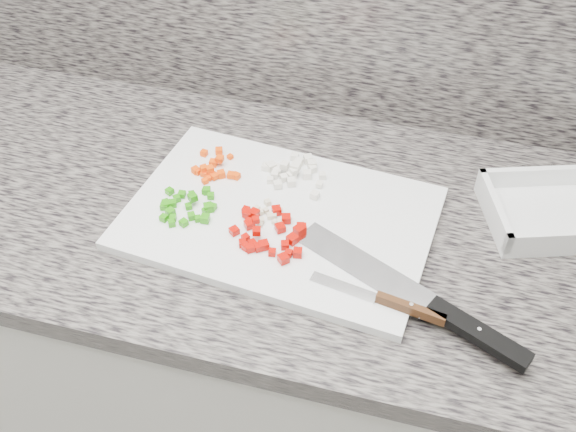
% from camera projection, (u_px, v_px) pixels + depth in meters
% --- Properties ---
extents(cabinet, '(3.92, 0.62, 0.86)m').
position_uv_depth(cabinet, '(244.00, 351.00, 1.44)').
color(cabinet, beige).
rests_on(cabinet, ground).
extents(countertop, '(3.96, 0.64, 0.04)m').
position_uv_depth(countertop, '(232.00, 207.00, 1.13)').
color(countertop, '#666059').
rests_on(countertop, cabinet).
extents(cutting_board, '(0.53, 0.38, 0.02)m').
position_uv_depth(cutting_board, '(280.00, 218.00, 1.07)').
color(cutting_board, white).
rests_on(cutting_board, countertop).
extents(carrot_pile, '(0.09, 0.10, 0.02)m').
position_uv_depth(carrot_pile, '(214.00, 167.00, 1.14)').
color(carrot_pile, '#FC4705').
rests_on(carrot_pile, cutting_board).
extents(onion_pile, '(0.12, 0.11, 0.03)m').
position_uv_depth(onion_pile, '(293.00, 171.00, 1.13)').
color(onion_pile, silver).
rests_on(onion_pile, cutting_board).
extents(green_pepper_pile, '(0.10, 0.10, 0.02)m').
position_uv_depth(green_pepper_pile, '(187.00, 206.00, 1.07)').
color(green_pepper_pile, '#278D0C').
rests_on(green_pepper_pile, cutting_board).
extents(red_pepper_pile, '(0.13, 0.12, 0.02)m').
position_uv_depth(red_pepper_pile, '(270.00, 233.00, 1.02)').
color(red_pepper_pile, '#B70A02').
rests_on(red_pepper_pile, cutting_board).
extents(garlic_pile, '(0.07, 0.06, 0.01)m').
position_uv_depth(garlic_pile, '(271.00, 215.00, 1.05)').
color(garlic_pile, beige).
rests_on(garlic_pile, cutting_board).
extents(chef_knife, '(0.37, 0.20, 0.02)m').
position_uv_depth(chef_knife, '(436.00, 309.00, 0.92)').
color(chef_knife, white).
rests_on(chef_knife, cutting_board).
extents(paring_knife, '(0.20, 0.05, 0.02)m').
position_uv_depth(paring_knife, '(393.00, 303.00, 0.92)').
color(paring_knife, white).
rests_on(paring_knife, cutting_board).
extents(tray, '(0.27, 0.23, 0.05)m').
position_uv_depth(tray, '(557.00, 213.00, 1.07)').
color(tray, white).
rests_on(tray, countertop).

